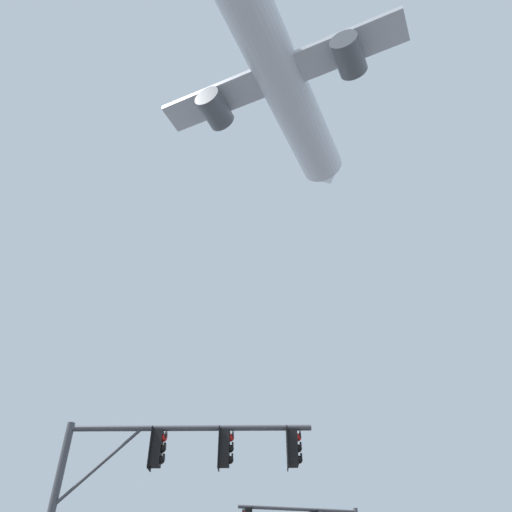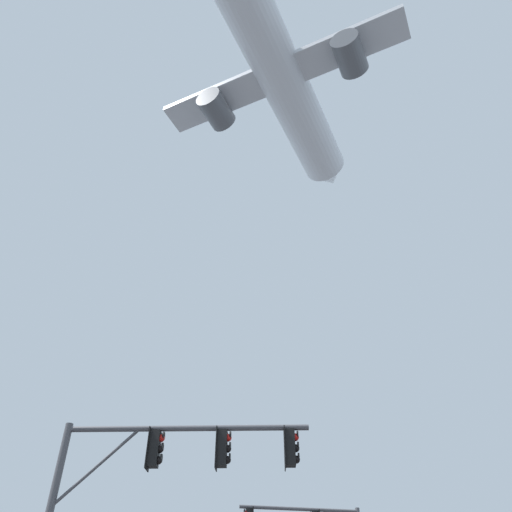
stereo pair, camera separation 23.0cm
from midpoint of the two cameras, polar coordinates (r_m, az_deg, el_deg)
The scene contains 2 objects.
signal_pole_near at distance 13.79m, azimuth -10.55°, elevation -23.57°, with size 6.54×0.61×5.81m.
airplane at distance 48.87m, azimuth 3.16°, elevation 19.93°, with size 22.25×28.81×8.29m.
Camera 2 is at (-0.69, -5.22, 1.41)m, focal length 34.47 mm.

